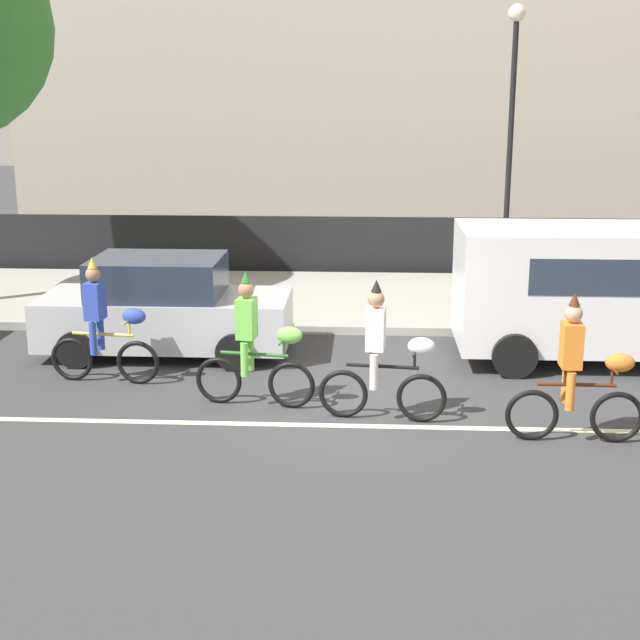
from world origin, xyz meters
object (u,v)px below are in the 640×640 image
object	(u,v)px
parade_cyclist_cobalt	(104,328)
parked_van_white	(619,284)
parade_cyclist_zebra	(384,360)
parade_cyclist_orange	(578,378)
parked_car_silver	(164,308)
parade_cyclist_lime	(255,348)
street_lamp_post	(512,105)

from	to	relation	value
parade_cyclist_cobalt	parked_van_white	world-z (taller)	parked_van_white
parade_cyclist_zebra	parked_van_white	distance (m)	4.83
parade_cyclist_orange	parade_cyclist_cobalt	bearing A→B (deg)	163.03
parade_cyclist_cobalt	parked_car_silver	world-z (taller)	parade_cyclist_cobalt
parade_cyclist_lime	parked_car_silver	world-z (taller)	parade_cyclist_lime
parade_cyclist_orange	parked_car_silver	xyz separation A→B (m)	(-6.00, 3.55, -0.06)
parade_cyclist_lime	parked_car_silver	size ratio (longest dim) A/B	0.47
parade_cyclist_zebra	parked_car_silver	world-z (taller)	parade_cyclist_zebra
parked_car_silver	street_lamp_post	size ratio (longest dim) A/B	0.70
parade_cyclist_zebra	parade_cyclist_orange	world-z (taller)	same
parade_cyclist_cobalt	street_lamp_post	world-z (taller)	street_lamp_post
parade_cyclist_cobalt	parked_van_white	xyz separation A→B (m)	(7.98, 1.56, 0.44)
parade_cyclist_zebra	street_lamp_post	distance (m)	9.16
parade_cyclist_lime	street_lamp_post	world-z (taller)	street_lamp_post
parade_cyclist_cobalt	parade_cyclist_orange	xyz separation A→B (m)	(6.56, -2.00, 0.00)
parade_cyclist_orange	street_lamp_post	bearing A→B (deg)	87.63
parade_cyclist_zebra	parked_van_white	world-z (taller)	parked_van_white
parade_cyclist_orange	parked_car_silver	distance (m)	6.97
parade_cyclist_lime	parked_van_white	bearing A→B (deg)	23.89
parade_cyclist_zebra	parade_cyclist_orange	bearing A→B (deg)	-14.73
parade_cyclist_lime	parade_cyclist_zebra	world-z (taller)	same
parade_cyclist_zebra	parked_van_white	size ratio (longest dim) A/B	0.38
street_lamp_post	parked_car_silver	bearing A→B (deg)	-140.58
parade_cyclist_orange	parked_van_white	bearing A→B (deg)	68.38
parked_van_white	street_lamp_post	size ratio (longest dim) A/B	0.85
parade_cyclist_lime	parked_van_white	distance (m)	6.12
parked_car_silver	street_lamp_post	distance (m)	8.84
parade_cyclist_zebra	parade_cyclist_orange	size ratio (longest dim) A/B	1.00
parade_cyclist_lime	parked_car_silver	bearing A→B (deg)	126.74
parade_cyclist_cobalt	parade_cyclist_orange	distance (m)	6.86
parade_cyclist_cobalt	parked_car_silver	xyz separation A→B (m)	(0.56, 1.54, -0.06)
parade_cyclist_cobalt	parked_van_white	distance (m)	8.14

